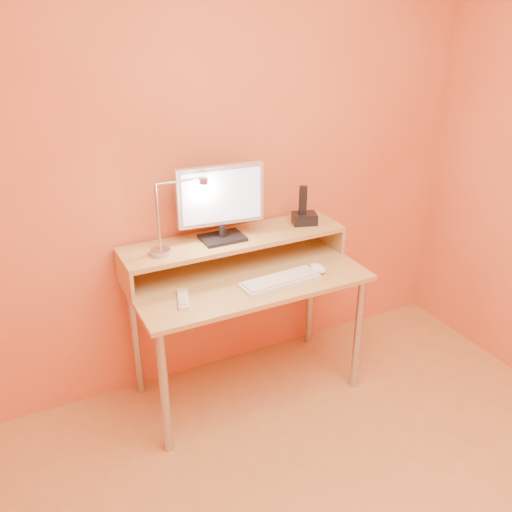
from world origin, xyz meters
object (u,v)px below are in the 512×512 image
remote_control (183,299)px  mouse (318,268)px  keyboard (280,281)px  monitor_panel (221,195)px  phone_dock (305,219)px  lamp_base (160,252)px

remote_control → mouse: bearing=14.8°
keyboard → mouse: bearing=3.1°
keyboard → mouse: size_ratio=3.63×
monitor_panel → phone_dock: bearing=5.1°
monitor_panel → keyboard: 0.53m
monitor_panel → keyboard: size_ratio=1.09×
monitor_panel → keyboard: (0.18, -0.30, -0.39)m
monitor_panel → mouse: bearing=-27.1°
monitor_panel → lamp_base: monitor_panel is taller
mouse → remote_control: 0.73m
monitor_panel → mouse: monitor_panel is taller
monitor_panel → lamp_base: (-0.34, -0.04, -0.23)m
lamp_base → keyboard: 0.61m
keyboard → remote_control: (-0.50, 0.05, -0.00)m
phone_dock → keyboard: size_ratio=0.32×
keyboard → monitor_panel: bearing=117.5°
mouse → keyboard: bearing=-174.6°
lamp_base → keyboard: bearing=-26.7°
lamp_base → phone_dock: (0.84, 0.03, 0.02)m
lamp_base → mouse: bearing=-17.3°
phone_dock → mouse: bearing=-87.1°
phone_dock → keyboard: bearing=-118.3°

